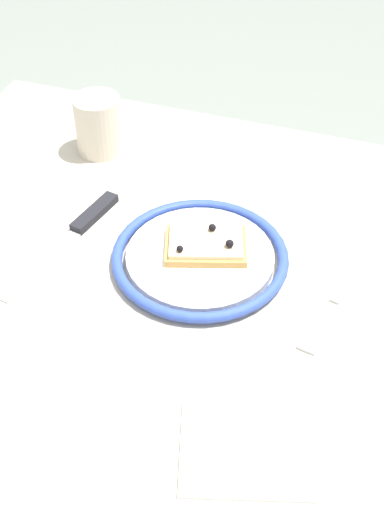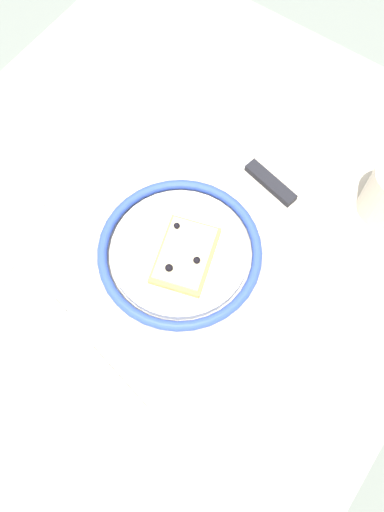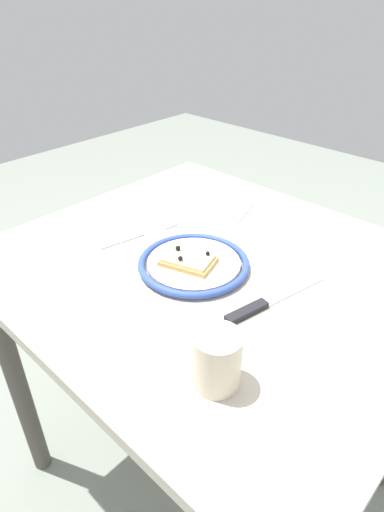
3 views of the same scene
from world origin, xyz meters
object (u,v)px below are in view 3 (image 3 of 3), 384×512
Objects in this scene: dining_table at (213,308)px; cup at (217,360)px; pizza_slice_near at (188,260)px; fork at (140,235)px; napkin at (222,208)px; plate at (194,264)px; knife at (260,306)px.

cup reaches higher than dining_table.
pizza_slice_near is (-0.02, -0.05, 0.15)m from dining_table.
fork is 0.24m from napkin.
plate is (-0.02, -0.04, 0.13)m from dining_table.
cup is at bearing -73.97° from knife.
plate is at bearing -3.22° from fork.
pizza_slice_near reaches higher than knife.
cup is (0.42, -0.21, 0.04)m from fork.
fork is (-0.18, 0.02, -0.02)m from pizza_slice_near.
pizza_slice_near is (-0.00, -0.01, 0.01)m from plate.
dining_table is 9.81× the size of cup.
dining_table is 0.21m from knife.
plate reaches higher than dining_table.
plate is 0.98× the size of knife.
napkin is at bearing 129.11° from cup.
pizza_slice_near reaches higher than plate.
plate is 2.52× the size of cup.
cup is at bearing -48.70° from dining_table.
cup is at bearing -40.55° from plate.
plate is at bearing 139.45° from cup.
napkin is at bearing 77.94° from fork.
fork is at bearing 176.78° from plate.
cup is 0.69× the size of napkin.
fork is (-0.36, 0.02, -0.00)m from knife.
dining_table is at bearing 131.30° from cup.
plate is 0.18m from knife.
cup reaches higher than fork.
cup is at bearing -50.89° from napkin.
pizza_slice_near is 0.18m from knife.
pizza_slice_near is at bearing -63.96° from napkin.
pizza_slice_near reaches higher than napkin.
knife is at bearing -40.04° from napkin.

